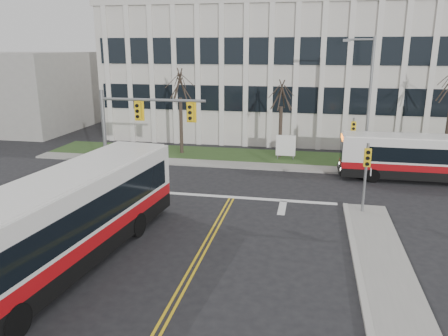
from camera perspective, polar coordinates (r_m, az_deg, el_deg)
ground at (r=18.27m, az=-3.62°, el=-12.20°), size 120.00×120.00×0.00m
sidewalk_cross at (r=31.95m, az=12.21°, el=-0.15°), size 44.00×1.60×0.14m
building_lawn at (r=34.66m, az=12.18°, el=1.05°), size 44.00×5.00×0.12m
office_building at (r=45.69m, az=12.49°, el=12.00°), size 40.00×16.00×12.00m
building_annex at (r=51.66m, az=-24.95°, el=9.07°), size 12.00×12.00×8.00m
mast_arm_signal at (r=25.19m, az=-12.04°, el=5.49°), size 6.11×0.38×6.20m
signal_pole_near at (r=23.47m, az=18.08°, el=-0.05°), size 0.34×0.39×3.80m
signal_pole_far at (r=31.72m, az=16.44°, el=3.97°), size 0.34×0.39×3.80m
streetlight at (r=32.20m, az=18.18°, el=8.86°), size 2.15×0.25×9.20m
directory_sign at (r=33.96m, az=8.07°, el=2.88°), size 1.50×0.12×2.00m
tree_left at (r=35.27m, az=-5.76°, el=10.57°), size 1.80×1.80×7.70m
tree_mid at (r=34.08m, az=7.53°, el=9.28°), size 1.80×1.80×6.82m
bus_main at (r=18.31m, az=-20.23°, el=-6.87°), size 4.29×13.83×3.63m
bus_cross at (r=31.37m, az=25.00°, el=1.06°), size 10.91×2.39×2.91m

